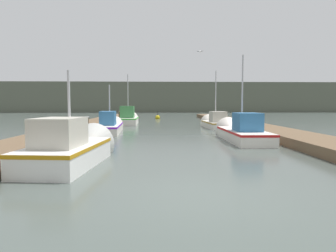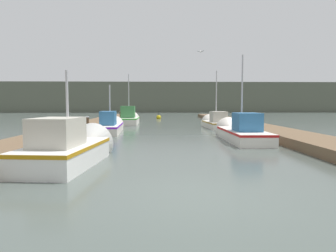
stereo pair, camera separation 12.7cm
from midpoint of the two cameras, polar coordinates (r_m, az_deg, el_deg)
ground_plane at (r=6.28m, az=5.29°, el=-13.23°), size 200.00×200.00×0.00m
dock_left at (r=22.60m, az=-15.43°, el=-0.11°), size 2.40×40.00×0.42m
dock_right at (r=23.02m, az=14.94°, el=-0.02°), size 2.40×40.00×0.42m
distant_shore_ridge at (r=70.26m, az=-1.52°, el=5.38°), size 120.00×16.00×6.38m
fishing_boat_0 at (r=9.96m, az=-18.10°, el=-4.01°), size 2.12×4.69×3.38m
fishing_boat_1 at (r=16.00m, az=13.33°, el=-1.06°), size 1.68×5.85×4.81m
fishing_boat_2 at (r=20.25m, az=-11.12°, el=0.05°), size 1.66×6.06×3.49m
fishing_boat_3 at (r=23.75m, az=8.76°, el=0.66°), size 1.72×4.70×4.87m
fishing_boat_4 at (r=27.95m, az=-7.68°, el=1.41°), size 1.75×5.07×5.05m
mooring_piling_0 at (r=18.22m, az=-15.40°, el=-0.01°), size 0.29×0.29×1.12m
mooring_piling_1 at (r=32.54m, az=-9.31°, el=1.89°), size 0.23×0.23×1.08m
channel_buoy at (r=36.91m, az=-2.09°, el=1.64°), size 0.59×0.59×1.09m
seagull_lead at (r=24.55m, az=5.96°, el=13.92°), size 0.55×0.34×0.12m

